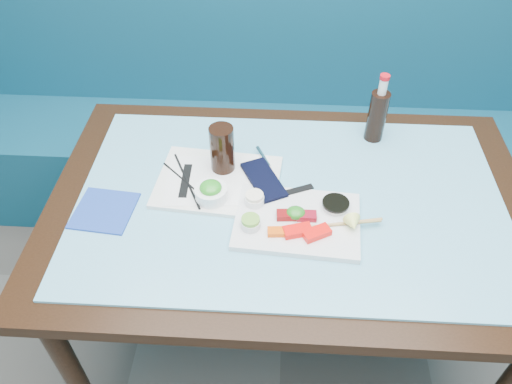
# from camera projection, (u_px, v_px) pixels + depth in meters

# --- Properties ---
(booth_bench) EXTENTS (3.00, 0.56, 1.17)m
(booth_bench) POSITION_uv_depth(u_px,v_px,m) (288.00, 129.00, 2.30)
(booth_bench) COLOR navy
(booth_bench) RESTS_ON ground
(dining_table) EXTENTS (1.40, 0.90, 0.75)m
(dining_table) POSITION_uv_depth(u_px,v_px,m) (289.00, 220.00, 1.50)
(dining_table) COLOR black
(dining_table) RESTS_ON ground
(glass_top) EXTENTS (1.22, 0.76, 0.01)m
(glass_top) POSITION_uv_depth(u_px,v_px,m) (290.00, 200.00, 1.44)
(glass_top) COLOR #66B0CC
(glass_top) RESTS_ON dining_table
(sashimi_plate) EXTENTS (0.35, 0.27, 0.02)m
(sashimi_plate) POSITION_uv_depth(u_px,v_px,m) (297.00, 221.00, 1.36)
(sashimi_plate) COLOR silver
(sashimi_plate) RESTS_ON glass_top
(salmon_left) EXTENTS (0.06, 0.03, 0.01)m
(salmon_left) POSITION_uv_depth(u_px,v_px,m) (278.00, 232.00, 1.31)
(salmon_left) COLOR #F45609
(salmon_left) RESTS_ON sashimi_plate
(salmon_mid) EXTENTS (0.08, 0.06, 0.02)m
(salmon_mid) POSITION_uv_depth(u_px,v_px,m) (298.00, 231.00, 1.31)
(salmon_mid) COLOR #FF0F0A
(salmon_mid) RESTS_ON sashimi_plate
(salmon_right) EXTENTS (0.08, 0.07, 0.02)m
(salmon_right) POSITION_uv_depth(u_px,v_px,m) (317.00, 233.00, 1.31)
(salmon_right) COLOR #FF100A
(salmon_right) RESTS_ON sashimi_plate
(tuna_left) EXTENTS (0.06, 0.04, 0.02)m
(tuna_left) POSITION_uv_depth(u_px,v_px,m) (286.00, 215.00, 1.35)
(tuna_left) COLOR maroon
(tuna_left) RESTS_ON sashimi_plate
(tuna_right) EXTENTS (0.05, 0.03, 0.02)m
(tuna_right) POSITION_uv_depth(u_px,v_px,m) (307.00, 216.00, 1.35)
(tuna_right) COLOR maroon
(tuna_right) RESTS_ON sashimi_plate
(seaweed_garnish) EXTENTS (0.06, 0.05, 0.03)m
(seaweed_garnish) POSITION_uv_depth(u_px,v_px,m) (296.00, 213.00, 1.35)
(seaweed_garnish) COLOR #237B1C
(seaweed_garnish) RESTS_ON sashimi_plate
(ramekin_wasabi) EXTENTS (0.07, 0.07, 0.02)m
(ramekin_wasabi) POSITION_uv_depth(u_px,v_px,m) (251.00, 224.00, 1.33)
(ramekin_wasabi) COLOR white
(ramekin_wasabi) RESTS_ON sashimi_plate
(wasabi_fill) EXTENTS (0.05, 0.05, 0.01)m
(wasabi_fill) POSITION_uv_depth(u_px,v_px,m) (251.00, 220.00, 1.31)
(wasabi_fill) COLOR #6CAE38
(wasabi_fill) RESTS_ON ramekin_wasabi
(ramekin_ginger) EXTENTS (0.06, 0.06, 0.02)m
(ramekin_ginger) POSITION_uv_depth(u_px,v_px,m) (254.00, 200.00, 1.39)
(ramekin_ginger) COLOR white
(ramekin_ginger) RESTS_ON sashimi_plate
(ginger_fill) EXTENTS (0.06, 0.06, 0.01)m
(ginger_fill) POSITION_uv_depth(u_px,v_px,m) (254.00, 196.00, 1.38)
(ginger_fill) COLOR white
(ginger_fill) RESTS_ON ramekin_ginger
(soy_dish) EXTENTS (0.09, 0.09, 0.01)m
(soy_dish) POSITION_uv_depth(u_px,v_px,m) (335.00, 206.00, 1.38)
(soy_dish) COLOR silver
(soy_dish) RESTS_ON sashimi_plate
(soy_fill) EXTENTS (0.10, 0.10, 0.01)m
(soy_fill) POSITION_uv_depth(u_px,v_px,m) (336.00, 203.00, 1.37)
(soy_fill) COLOR black
(soy_fill) RESTS_ON soy_dish
(lemon_wedge) EXTENTS (0.05, 0.04, 0.05)m
(lemon_wedge) POSITION_uv_depth(u_px,v_px,m) (353.00, 224.00, 1.31)
(lemon_wedge) COLOR #F4FF78
(lemon_wedge) RESTS_ON sashimi_plate
(chopstick_sleeve) EXTENTS (0.13, 0.07, 0.00)m
(chopstick_sleeve) POSITION_uv_depth(u_px,v_px,m) (292.00, 191.00, 1.43)
(chopstick_sleeve) COLOR black
(chopstick_sleeve) RESTS_ON sashimi_plate
(wooden_chopstick_a) EXTENTS (0.24, 0.06, 0.01)m
(wooden_chopstick_a) POSITION_uv_depth(u_px,v_px,m) (338.00, 224.00, 1.34)
(wooden_chopstick_a) COLOR tan
(wooden_chopstick_a) RESTS_ON sashimi_plate
(wooden_chopstick_b) EXTENTS (0.21, 0.04, 0.01)m
(wooden_chopstick_b) POSITION_uv_depth(u_px,v_px,m) (342.00, 224.00, 1.34)
(wooden_chopstick_b) COLOR #9E844A
(wooden_chopstick_b) RESTS_ON sashimi_plate
(serving_tray) EXTENTS (0.38, 0.30, 0.01)m
(serving_tray) POSITION_uv_depth(u_px,v_px,m) (218.00, 182.00, 1.47)
(serving_tray) COLOR white
(serving_tray) RESTS_ON glass_top
(paper_placemat) EXTENTS (0.32, 0.23, 0.00)m
(paper_placemat) POSITION_uv_depth(u_px,v_px,m) (218.00, 180.00, 1.47)
(paper_placemat) COLOR white
(paper_placemat) RESTS_ON serving_tray
(seaweed_bowl) EXTENTS (0.09, 0.09, 0.04)m
(seaweed_bowl) POSITION_uv_depth(u_px,v_px,m) (211.00, 193.00, 1.40)
(seaweed_bowl) COLOR white
(seaweed_bowl) RESTS_ON serving_tray
(seaweed_salad) EXTENTS (0.08, 0.08, 0.03)m
(seaweed_salad) POSITION_uv_depth(u_px,v_px,m) (211.00, 188.00, 1.39)
(seaweed_salad) COLOR #289321
(seaweed_salad) RESTS_ON seaweed_bowl
(cola_glass) EXTENTS (0.10, 0.10, 0.15)m
(cola_glass) POSITION_uv_depth(u_px,v_px,m) (222.00, 149.00, 1.46)
(cola_glass) COLOR black
(cola_glass) RESTS_ON serving_tray
(navy_pouch) EXTENTS (0.15, 0.19, 0.01)m
(navy_pouch) POSITION_uv_depth(u_px,v_px,m) (264.00, 180.00, 1.46)
(navy_pouch) COLOR black
(navy_pouch) RESTS_ON serving_tray
(fork) EXTENTS (0.05, 0.10, 0.01)m
(fork) POSITION_uv_depth(u_px,v_px,m) (263.00, 157.00, 1.54)
(fork) COLOR silver
(fork) RESTS_ON serving_tray
(black_chopstick_a) EXTENTS (0.15, 0.15, 0.01)m
(black_chopstick_a) POSITION_uv_depth(u_px,v_px,m) (184.00, 180.00, 1.47)
(black_chopstick_a) COLOR black
(black_chopstick_a) RESTS_ON serving_tray
(black_chopstick_b) EXTENTS (0.11, 0.23, 0.01)m
(black_chopstick_b) POSITION_uv_depth(u_px,v_px,m) (187.00, 180.00, 1.46)
(black_chopstick_b) COLOR black
(black_chopstick_b) RESTS_ON serving_tray
(tray_sleeve) EXTENTS (0.03, 0.14, 0.00)m
(tray_sleeve) POSITION_uv_depth(u_px,v_px,m) (185.00, 181.00, 1.47)
(tray_sleeve) COLOR black
(tray_sleeve) RESTS_ON serving_tray
(cola_bottle_body) EXTENTS (0.07, 0.07, 0.17)m
(cola_bottle_body) POSITION_uv_depth(u_px,v_px,m) (377.00, 116.00, 1.58)
(cola_bottle_body) COLOR black
(cola_bottle_body) RESTS_ON glass_top
(cola_bottle_neck) EXTENTS (0.03, 0.03, 0.05)m
(cola_bottle_neck) POSITION_uv_depth(u_px,v_px,m) (383.00, 86.00, 1.50)
(cola_bottle_neck) COLOR white
(cola_bottle_neck) RESTS_ON cola_bottle_body
(cola_bottle_cap) EXTENTS (0.04, 0.04, 0.01)m
(cola_bottle_cap) POSITION_uv_depth(u_px,v_px,m) (385.00, 77.00, 1.48)
(cola_bottle_cap) COLOR red
(cola_bottle_cap) RESTS_ON cola_bottle_neck
(blue_napkin) EXTENTS (0.18, 0.18, 0.01)m
(blue_napkin) POSITION_uv_depth(u_px,v_px,m) (104.00, 210.00, 1.40)
(blue_napkin) COLOR #1B3B97
(blue_napkin) RESTS_ON glass_top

